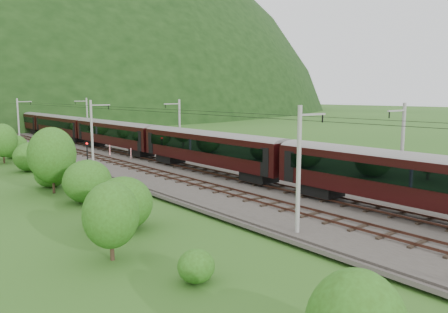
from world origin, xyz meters
TOP-DOWN VIEW (x-y plane):
  - ground at (0.00, 0.00)m, footprint 600.00×600.00m
  - railbed at (0.00, 10.00)m, footprint 14.00×220.00m
  - track_left at (-2.40, 10.00)m, footprint 2.40×220.00m
  - track_right at (2.40, 10.00)m, footprint 2.40×220.00m
  - catenary_left at (-6.12, 32.00)m, footprint 2.54×192.28m
  - catenary_right at (6.12, 32.00)m, footprint 2.54×192.28m
  - overhead_wires at (0.00, 10.00)m, footprint 4.83×198.00m
  - train at (2.40, 43.41)m, footprint 3.09×170.72m
  - hazard_post_near at (-0.21, 40.38)m, footprint 0.16×0.16m
  - hazard_post_far at (0.71, 35.74)m, footprint 0.15×0.15m
  - signal at (-4.80, 37.20)m, footprint 0.27×0.27m
  - vegetation_left at (-13.44, 29.13)m, footprint 11.21×147.47m
  - vegetation_right at (12.21, 19.93)m, footprint 6.37×111.58m

SIDE VIEW (x-z plane):
  - ground at x=0.00m, z-range 0.00..0.00m
  - railbed at x=0.00m, z-range 0.00..0.30m
  - track_left at x=-2.40m, z-range 0.24..0.51m
  - track_right at x=2.40m, z-range 0.24..0.51m
  - hazard_post_far at x=0.71m, z-range 0.30..1.73m
  - hazard_post_near at x=-0.21m, z-range 0.30..1.82m
  - vegetation_right at x=12.21m, z-range -0.13..2.87m
  - signal at x=-4.80m, z-range 0.51..2.98m
  - vegetation_left at x=-13.44m, z-range -0.90..5.41m
  - train at x=2.40m, z-range 0.95..6.33m
  - catenary_left at x=-6.12m, z-range 0.50..8.50m
  - catenary_right at x=6.12m, z-range 0.50..8.50m
  - overhead_wires at x=0.00m, z-range 7.08..7.12m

